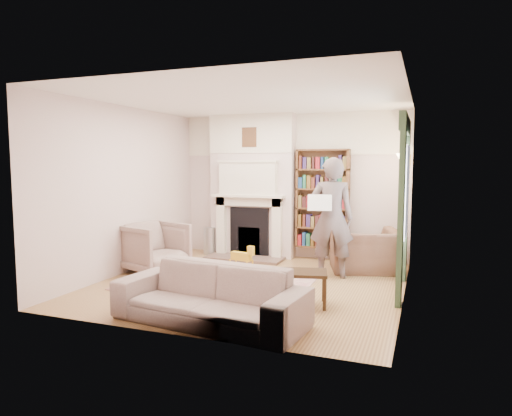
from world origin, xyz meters
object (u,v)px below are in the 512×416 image
at_px(sofa, 210,295).
at_px(rocking_horse, 241,260).
at_px(man_reading, 331,218).
at_px(paraffin_heater, 209,241).
at_px(armchair_left, 155,248).
at_px(armchair_reading, 364,250).
at_px(coffee_table, 300,288).
at_px(bookcase, 322,199).

xyz_separation_m(sofa, rocking_horse, (-0.55, 2.29, -0.08)).
bearing_deg(man_reading, paraffin_heater, -32.42).
relative_size(armchair_left, paraffin_heater, 1.69).
xyz_separation_m(sofa, man_reading, (0.89, 2.62, 0.64)).
bearing_deg(rocking_horse, paraffin_heater, 144.42).
bearing_deg(armchair_reading, coffee_table, 59.68).
bearing_deg(armchair_left, man_reading, -57.72).
distance_m(armchair_left, rocking_horse, 1.49).
bearing_deg(armchair_left, armchair_reading, -50.12).
distance_m(coffee_table, paraffin_heater, 3.67).
bearing_deg(coffee_table, man_reading, 73.16).
bearing_deg(coffee_table, paraffin_heater, 121.32).
height_order(man_reading, coffee_table, man_reading).
distance_m(armchair_reading, paraffin_heater, 3.16).
bearing_deg(paraffin_heater, man_reading, -20.32).
bearing_deg(bookcase, armchair_left, -140.64).
bearing_deg(coffee_table, bookcase, 83.03).
height_order(man_reading, paraffin_heater, man_reading).
height_order(sofa, rocking_horse, sofa).
bearing_deg(rocking_horse, sofa, -65.35).
xyz_separation_m(armchair_left, rocking_horse, (1.42, 0.39, -0.18)).
relative_size(armchair_left, sofa, 0.41).
bearing_deg(armchair_reading, man_reading, 36.57).
distance_m(armchair_left, coffee_table, 2.92).
relative_size(coffee_table, rocking_horse, 1.25).
xyz_separation_m(armchair_left, paraffin_heater, (0.18, 1.72, -0.15)).
distance_m(bookcase, sofa, 4.01).
bearing_deg(rocking_horse, armchair_left, -153.34).
relative_size(sofa, man_reading, 1.16).
bearing_deg(coffee_table, armchair_reading, 62.59).
height_order(bookcase, man_reading, bookcase).
bearing_deg(man_reading, armchair_reading, -138.97).
bearing_deg(sofa, armchair_reading, 74.45).
relative_size(sofa, rocking_horse, 4.04).
xyz_separation_m(armchair_reading, coffee_table, (-0.54, -2.20, -0.14)).
relative_size(armchair_reading, paraffin_heater, 2.04).
relative_size(armchair_reading, coffee_table, 1.60).
bearing_deg(armchair_reading, armchair_left, 5.20).
bearing_deg(paraffin_heater, armchair_reading, -7.17).
bearing_deg(man_reading, coffee_table, 74.71).
bearing_deg(rocking_horse, coffee_table, -32.24).
height_order(bookcase, coffee_table, bookcase).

